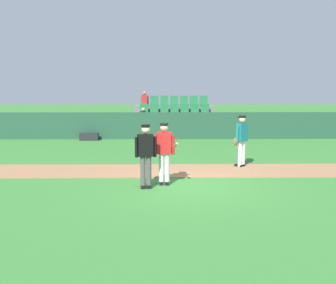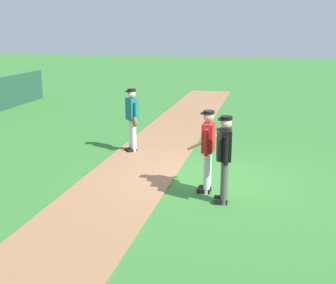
{
  "view_description": "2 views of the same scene",
  "coord_description": "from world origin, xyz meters",
  "px_view_note": "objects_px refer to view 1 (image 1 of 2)",
  "views": [
    {
      "loc": [
        -0.65,
        -11.97,
        2.97
      ],
      "look_at": [
        -0.48,
        1.58,
        1.02
      ],
      "focal_mm": 46.87,
      "sensor_mm": 36.0,
      "label": 1
    },
    {
      "loc": [
        -9.42,
        -1.08,
        3.44
      ],
      "look_at": [
        -0.06,
        1.09,
        0.9
      ],
      "focal_mm": 47.51,
      "sensor_mm": 36.0,
      "label": 2
    }
  ],
  "objects_px": {
    "batter_red_jersey": "(164,151)",
    "umpire_home_plate": "(146,152)",
    "equipment_bag": "(89,137)",
    "runner_teal_jersey": "(241,139)"
  },
  "relations": [
    {
      "from": "batter_red_jersey",
      "to": "runner_teal_jersey",
      "type": "relative_size",
      "value": 1.0
    },
    {
      "from": "batter_red_jersey",
      "to": "runner_teal_jersey",
      "type": "height_order",
      "value": "same"
    },
    {
      "from": "batter_red_jersey",
      "to": "equipment_bag",
      "type": "height_order",
      "value": "batter_red_jersey"
    },
    {
      "from": "batter_red_jersey",
      "to": "equipment_bag",
      "type": "distance_m",
      "value": 9.89
    },
    {
      "from": "runner_teal_jersey",
      "to": "equipment_bag",
      "type": "relative_size",
      "value": 1.96
    },
    {
      "from": "umpire_home_plate",
      "to": "equipment_bag",
      "type": "bearing_deg",
      "value": 108.16
    },
    {
      "from": "runner_teal_jersey",
      "to": "equipment_bag",
      "type": "height_order",
      "value": "runner_teal_jersey"
    },
    {
      "from": "runner_teal_jersey",
      "to": "equipment_bag",
      "type": "xyz_separation_m",
      "value": [
        -6.25,
        6.7,
        -0.78
      ]
    },
    {
      "from": "umpire_home_plate",
      "to": "equipment_bag",
      "type": "relative_size",
      "value": 1.96
    },
    {
      "from": "batter_red_jersey",
      "to": "umpire_home_plate",
      "type": "distance_m",
      "value": 0.64
    }
  ]
}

